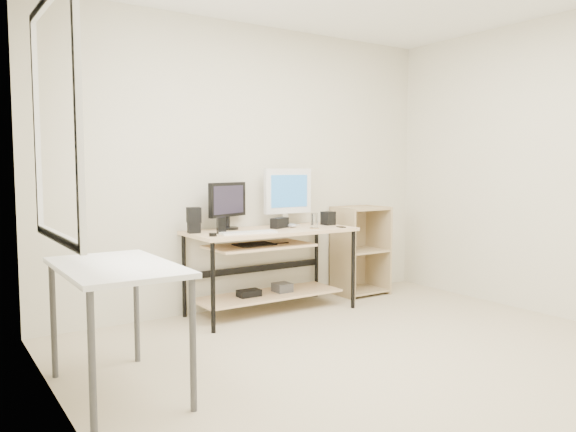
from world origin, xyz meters
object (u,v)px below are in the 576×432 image
(desk, at_px, (268,253))
(black_monitor, at_px, (228,203))
(shelf_unit, at_px, (358,250))
(side_table, at_px, (116,278))
(white_imac, at_px, (288,193))
(audio_controller, at_px, (221,225))

(desk, height_order, black_monitor, black_monitor)
(shelf_unit, relative_size, black_monitor, 2.07)
(side_table, distance_m, white_imac, 2.39)
(black_monitor, xyz_separation_m, white_imac, (0.64, -0.00, 0.07))
(desk, xyz_separation_m, white_imac, (0.34, 0.20, 0.52))
(desk, bearing_deg, audio_controller, -172.68)
(shelf_unit, bearing_deg, white_imac, 177.45)
(desk, height_order, side_table, same)
(black_monitor, height_order, audio_controller, black_monitor)
(desk, xyz_separation_m, audio_controller, (-0.49, -0.06, 0.28))
(shelf_unit, bearing_deg, audio_controller, -172.36)
(desk, relative_size, audio_controller, 10.73)
(desk, bearing_deg, black_monitor, 146.16)
(side_table, bearing_deg, black_monitor, 42.89)
(desk, distance_m, shelf_unit, 1.19)
(desk, xyz_separation_m, side_table, (-1.65, -1.06, 0.13))
(audio_controller, bearing_deg, shelf_unit, 13.55)
(shelf_unit, bearing_deg, desk, -172.23)
(desk, relative_size, white_imac, 2.80)
(side_table, height_order, audio_controller, audio_controller)
(side_table, relative_size, audio_controller, 7.15)
(desk, distance_m, white_imac, 0.65)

